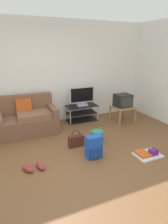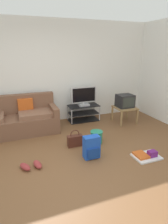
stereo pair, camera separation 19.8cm
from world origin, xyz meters
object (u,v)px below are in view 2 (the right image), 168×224
at_px(floor_tray, 146,156).
at_px(handbag, 75,140).
at_px(couch, 12,120).
at_px(backpack, 92,147).
at_px(cleaning_bucket, 96,137).
at_px(crt_tv, 125,101).
at_px(tv_stand, 83,113).
at_px(sneakers_pair, 31,166).
at_px(side_table, 125,109).
at_px(flat_tv, 84,96).

bearing_deg(floor_tray, handbag, 140.85).
bearing_deg(couch, backpack, -51.91).
xyz_separation_m(backpack, cleaning_bucket, (0.33, 0.51, -0.07)).
xyz_separation_m(couch, crt_tv, (2.92, -0.33, 0.28)).
distance_m(couch, floor_tray, 3.14).
distance_m(tv_stand, sneakers_pair, 2.50).
bearing_deg(tv_stand, crt_tv, -27.28).
bearing_deg(cleaning_bucket, side_table, 34.85).
height_order(side_table, crt_tv, crt_tv).
bearing_deg(sneakers_pair, side_table, 26.32).
bearing_deg(backpack, cleaning_bucket, 63.31).
bearing_deg(cleaning_bucket, sneakers_pair, -162.18).
distance_m(flat_tv, backpack, 2.03).
distance_m(flat_tv, crt_tv, 1.13).
bearing_deg(flat_tv, cleaning_bucket, -99.22).
relative_size(flat_tv, backpack, 1.65).
bearing_deg(couch, crt_tv, -6.51).
distance_m(side_table, handbag, 1.93).
bearing_deg(tv_stand, backpack, -106.28).
bearing_deg(sneakers_pair, flat_tv, 47.89).
distance_m(couch, sneakers_pair, 1.71).
relative_size(flat_tv, sneakers_pair, 1.76).
relative_size(flat_tv, floor_tray, 1.44).
height_order(side_table, sneakers_pair, side_table).
xyz_separation_m(handbag, floor_tray, (1.12, -0.91, -0.09)).
height_order(tv_stand, handbag, tv_stand).
xyz_separation_m(side_table, crt_tv, (-0.00, 0.02, 0.23)).
bearing_deg(couch, flat_tv, 4.98).
height_order(couch, flat_tv, flat_tv).
bearing_deg(side_table, flat_tv, 153.00).
xyz_separation_m(side_table, backpack, (-1.57, -1.37, -0.17)).
xyz_separation_m(tv_stand, handbag, (-0.71, -1.37, -0.09)).
bearing_deg(backpack, flat_tv, 79.94).
xyz_separation_m(couch, cleaning_bucket, (1.68, -1.21, -0.18)).
xyz_separation_m(side_table, cleaning_bucket, (-1.23, -0.86, -0.23)).
relative_size(cleaning_bucket, floor_tray, 0.54).
xyz_separation_m(crt_tv, floor_tray, (-0.60, -1.76, -0.57)).
bearing_deg(backpack, tv_stand, 80.12).
distance_m(flat_tv, floor_tray, 2.39).
relative_size(couch, handbag, 5.82).
relative_size(backpack, sneakers_pair, 1.07).
distance_m(flat_tv, sneakers_pair, 2.56).
bearing_deg(sneakers_pair, cleaning_bucket, 17.82).
relative_size(tv_stand, sneakers_pair, 2.11).
bearing_deg(crt_tv, side_table, -90.00).
xyz_separation_m(flat_tv, floor_tray, (0.41, -2.26, -0.67)).
relative_size(handbag, sneakers_pair, 0.91).
bearing_deg(cleaning_bucket, flat_tv, 80.78).
bearing_deg(crt_tv, flat_tv, 153.74).
height_order(flat_tv, crt_tv, flat_tv).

